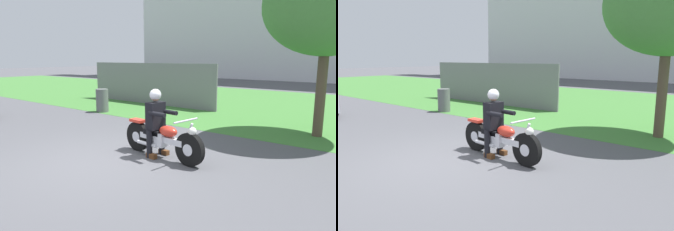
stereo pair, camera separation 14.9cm
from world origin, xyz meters
The scene contains 7 objects.
ground centered at (0.00, 0.00, 0.00)m, with size 120.00×120.00×0.00m, color #4C4C51.
grass_verge centered at (0.00, 9.48, 0.00)m, with size 60.00×12.00×0.01m, color #3D7533.
motorcycle_lead centered at (0.69, 0.92, 0.39)m, with size 2.13×0.66×0.88m.
rider_lead centered at (0.53, 0.94, 0.82)m, with size 0.57×0.49×1.40m.
tree_roadside centered at (2.69, 4.85, 3.29)m, with size 3.13×3.13×4.56m.
trash_can centered at (-4.65, 3.77, 0.43)m, with size 0.46×0.46×0.87m, color #595E5B.
fence_segment centered at (-4.79, 6.49, 0.90)m, with size 7.00×0.06×1.80m, color slate.
Camera 1 is at (4.68, -3.82, 2.02)m, focal length 33.59 mm.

